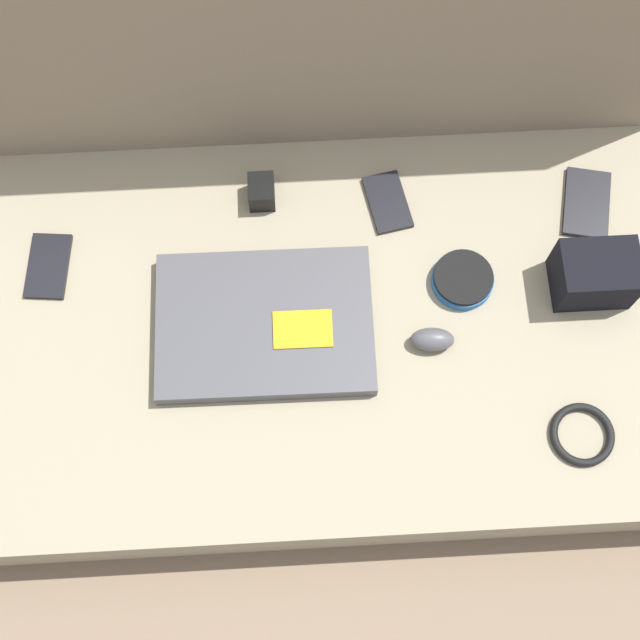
% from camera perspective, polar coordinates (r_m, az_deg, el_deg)
% --- Properties ---
extents(ground_plane, '(8.00, 8.00, 0.00)m').
position_cam_1_polar(ground_plane, '(1.52, 0.00, -2.04)').
color(ground_plane, '#7A6651').
extents(couch_seat, '(1.17, 0.65, 0.14)m').
position_cam_1_polar(couch_seat, '(1.45, 0.00, -1.20)').
color(couch_seat, gray).
rests_on(couch_seat, ground_plane).
extents(couch_backrest, '(1.17, 0.20, 0.58)m').
position_cam_1_polar(couch_backrest, '(1.45, -0.96, 17.80)').
color(couch_backrest, '#7F705B').
rests_on(couch_backrest, ground_plane).
extents(laptop, '(0.33, 0.24, 0.03)m').
position_cam_1_polar(laptop, '(1.37, -3.53, -0.45)').
color(laptop, '#47474C').
rests_on(laptop, couch_seat).
extents(computer_mouse, '(0.07, 0.04, 0.03)m').
position_cam_1_polar(computer_mouse, '(1.37, 7.20, -1.25)').
color(computer_mouse, '#4C4C51').
rests_on(computer_mouse, couch_seat).
extents(speaker_puck, '(0.10, 0.10, 0.02)m').
position_cam_1_polar(speaker_puck, '(1.42, 9.13, 2.58)').
color(speaker_puck, '#1E569E').
rests_on(speaker_puck, couch_seat).
extents(phone_silver, '(0.10, 0.13, 0.01)m').
position_cam_1_polar(phone_silver, '(1.52, 16.70, 7.16)').
color(phone_silver, black).
rests_on(phone_silver, couch_seat).
extents(phone_black, '(0.07, 0.11, 0.01)m').
position_cam_1_polar(phone_black, '(1.48, -17.00, 3.32)').
color(phone_black, black).
rests_on(phone_black, couch_seat).
extents(phone_small, '(0.08, 0.11, 0.01)m').
position_cam_1_polar(phone_small, '(1.47, 4.35, 7.52)').
color(phone_small, black).
rests_on(phone_small, couch_seat).
extents(camera_pouch, '(0.12, 0.09, 0.09)m').
position_cam_1_polar(camera_pouch, '(1.43, 17.17, 2.81)').
color(camera_pouch, black).
rests_on(camera_pouch, couch_seat).
extents(charger_brick, '(0.04, 0.05, 0.04)m').
position_cam_1_polar(charger_brick, '(1.45, -3.77, 8.19)').
color(charger_brick, black).
rests_on(charger_brick, couch_seat).
extents(cable_coil, '(0.10, 0.10, 0.01)m').
position_cam_1_polar(cable_coil, '(1.38, 16.43, -7.05)').
color(cable_coil, black).
rests_on(cable_coil, couch_seat).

